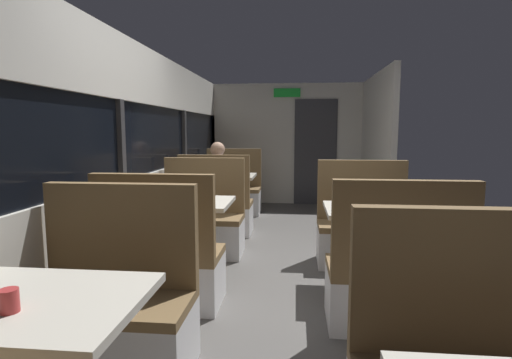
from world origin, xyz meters
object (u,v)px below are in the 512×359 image
(dining_table_mid_window, at_px, (185,211))
(bench_rear_aisle_facing_end, at_px, (395,284))
(dining_table_far_window, at_px, (225,181))
(bench_far_window_facing_entry, at_px, (233,194))
(coffee_cup_secondary, at_px, (9,301))
(bench_near_window_facing_entry, at_px, (113,316))
(bench_mid_window_facing_end, at_px, (162,266))
(seated_passenger, at_px, (218,194))
(coffee_cup_primary, at_px, (161,197))
(dining_table_rear_aisle, at_px, (377,220))
(bench_mid_window_facing_entry, at_px, (202,225))
(bench_far_window_facing_end, at_px, (217,210))
(bench_rear_aisle_facing_entry, at_px, (363,234))
(dining_table_near_window, at_px, (32,322))

(dining_table_mid_window, bearing_deg, bench_rear_aisle_facing_end, -26.68)
(dining_table_far_window, relative_size, bench_far_window_facing_entry, 0.82)
(dining_table_far_window, height_order, coffee_cup_secondary, coffee_cup_secondary)
(dining_table_mid_window, bearing_deg, bench_near_window_facing_entry, -90.00)
(bench_rear_aisle_facing_end, bearing_deg, bench_mid_window_facing_end, 173.62)
(seated_passenger, distance_m, coffee_cup_secondary, 4.05)
(bench_near_window_facing_entry, height_order, coffee_cup_primary, bench_near_window_facing_entry)
(dining_table_mid_window, relative_size, dining_table_rear_aisle, 1.00)
(bench_mid_window_facing_entry, distance_m, bench_rear_aisle_facing_end, 2.40)
(dining_table_mid_window, relative_size, bench_mid_window_facing_entry, 0.82)
(dining_table_rear_aisle, bearing_deg, bench_rear_aisle_facing_end, -90.00)
(seated_passenger, bearing_deg, bench_near_window_facing_entry, -90.00)
(bench_near_window_facing_entry, relative_size, bench_mid_window_facing_entry, 1.00)
(bench_mid_window_facing_entry, relative_size, bench_far_window_facing_end, 1.00)
(bench_near_window_facing_entry, distance_m, bench_rear_aisle_facing_entry, 2.74)
(bench_far_window_facing_end, height_order, seated_passenger, seated_passenger)
(bench_mid_window_facing_entry, bearing_deg, dining_table_near_window, -90.00)
(dining_table_mid_window, xyz_separation_m, bench_rear_aisle_facing_end, (1.79, -0.90, -0.31))
(dining_table_mid_window, xyz_separation_m, bench_mid_window_facing_entry, (0.00, 0.70, -0.31))
(bench_near_window_facing_entry, xyz_separation_m, coffee_cup_secondary, (0.00, -0.82, 0.46))
(bench_mid_window_facing_entry, distance_m, dining_table_far_window, 1.61)
(bench_mid_window_facing_end, relative_size, dining_table_rear_aisle, 1.22)
(bench_near_window_facing_entry, height_order, bench_far_window_facing_entry, same)
(bench_mid_window_facing_entry, distance_m, coffee_cup_primary, 0.91)
(bench_mid_window_facing_entry, height_order, coffee_cup_primary, bench_mid_window_facing_entry)
(dining_table_near_window, bearing_deg, bench_mid_window_facing_end, 90.00)
(bench_far_window_facing_entry, bearing_deg, dining_table_far_window, -90.00)
(dining_table_mid_window, distance_m, bench_rear_aisle_facing_entry, 1.88)
(coffee_cup_secondary, bearing_deg, bench_far_window_facing_end, 90.02)
(dining_table_near_window, xyz_separation_m, bench_rear_aisle_facing_entry, (1.79, 2.78, -0.31))
(dining_table_near_window, height_order, bench_near_window_facing_entry, bench_near_window_facing_entry)
(bench_mid_window_facing_end, height_order, bench_rear_aisle_facing_entry, same)
(bench_mid_window_facing_end, xyz_separation_m, bench_rear_aisle_facing_end, (1.79, -0.20, 0.00))
(dining_table_near_window, height_order, coffee_cup_secondary, coffee_cup_secondary)
(bench_rear_aisle_facing_end, relative_size, coffee_cup_secondary, 12.22)
(dining_table_mid_window, distance_m, coffee_cup_secondary, 2.40)
(coffee_cup_primary, bearing_deg, dining_table_rear_aisle, -3.98)
(bench_far_window_facing_end, bearing_deg, bench_far_window_facing_entry, 90.00)
(bench_near_window_facing_entry, bearing_deg, seated_passenger, 90.00)
(bench_mid_window_facing_end, distance_m, dining_table_rear_aisle, 1.88)
(bench_mid_window_facing_end, height_order, bench_far_window_facing_entry, same)
(bench_far_window_facing_entry, bearing_deg, bench_mid_window_facing_entry, -90.00)
(bench_mid_window_facing_end, bearing_deg, bench_rear_aisle_facing_entry, 33.81)
(coffee_cup_primary, bearing_deg, bench_far_window_facing_end, 82.74)
(dining_table_rear_aisle, height_order, coffee_cup_secondary, coffee_cup_secondary)
(dining_table_mid_window, bearing_deg, dining_table_near_window, -90.00)
(bench_mid_window_facing_end, bearing_deg, coffee_cup_primary, 108.10)
(dining_table_rear_aisle, xyz_separation_m, bench_rear_aisle_facing_end, (0.00, -0.70, -0.31))
(dining_table_near_window, height_order, seated_passenger, seated_passenger)
(dining_table_near_window, xyz_separation_m, bench_mid_window_facing_entry, (0.00, 2.98, -0.31))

